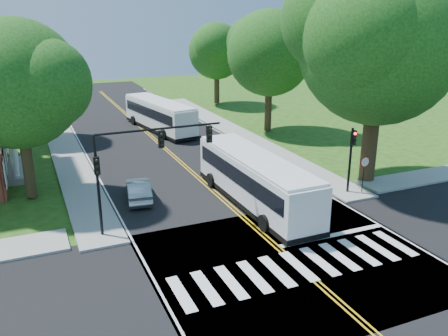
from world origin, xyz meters
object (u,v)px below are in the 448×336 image
bus_lead (255,179)px  dark_sedan (245,152)px  hatchback (138,190)px  bus_follow (159,115)px  signal_ne (351,152)px  signal_nw (141,156)px  suv (250,154)px

bus_lead → dark_sedan: bearing=-112.6°
hatchback → dark_sedan: (10.25, 5.25, -0.09)m
hatchback → dark_sedan: bearing=-144.2°
bus_follow → signal_ne: bearing=96.8°
signal_nw → bus_lead: 7.95m
signal_nw → suv: size_ratio=1.68×
signal_ne → suv: size_ratio=1.03×
signal_nw → suv: (11.21, 9.22, -3.77)m
hatchback → dark_sedan: 11.52m
bus_lead → bus_follow: (-0.06, 21.64, -0.07)m
bus_lead → suv: size_ratio=2.91×
suv → signal_ne: bearing=109.5°
signal_nw → suv: 15.00m
signal_nw → bus_follow: size_ratio=0.59×
signal_nw → dark_sedan: bearing=41.7°
signal_nw → bus_lead: (7.43, 0.90, -2.68)m
bus_follow → hatchback: bearing=60.1°
bus_follow → suv: size_ratio=2.85×
suv → dark_sedan: size_ratio=1.01×
signal_ne → hatchback: signal_ne is taller
suv → bus_lead: bearing=67.9°
signal_ne → suv: bearing=107.1°
hatchback → suv: hatchback is taller
bus_lead → bus_follow: 21.64m
bus_follow → dark_sedan: 13.27m
signal_nw → bus_follow: bearing=71.9°
hatchback → bus_lead: bearing=159.8°
signal_ne → dark_sedan: signal_ne is taller
bus_lead → hatchback: bus_lead is taller
signal_nw → bus_lead: size_ratio=0.58×
signal_ne → bus_lead: (-6.63, 0.89, -1.26)m
signal_ne → suv: 9.93m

